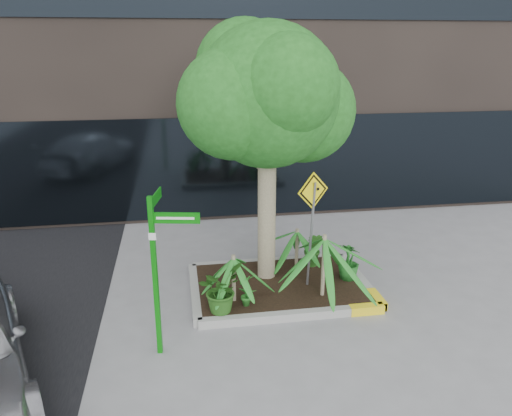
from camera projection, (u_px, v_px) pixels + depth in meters
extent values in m
plane|color=gray|center=(272.00, 298.00, 9.14)|extent=(80.00, 80.00, 0.00)
cube|color=#9E9E99|center=(269.00, 262.00, 10.46)|extent=(3.20, 0.15, 0.15)
cube|color=#9E9E99|center=(293.00, 316.00, 8.40)|extent=(3.20, 0.15, 0.15)
cube|color=#9E9E99|center=(195.00, 293.00, 9.19)|extent=(0.15, 2.20, 0.15)
cube|color=#9E9E99|center=(360.00, 280.00, 9.68)|extent=(0.15, 2.20, 0.15)
cube|color=yellow|center=(367.00, 309.00, 8.60)|extent=(0.60, 0.17, 0.15)
cube|color=black|center=(280.00, 284.00, 9.42)|extent=(3.05, 2.05, 0.06)
cylinder|color=tan|center=(267.00, 205.00, 9.26)|extent=(0.34, 0.34, 3.16)
cylinder|color=tan|center=(273.00, 144.00, 8.91)|extent=(0.60, 0.17, 1.03)
sphere|color=#1D5719|center=(268.00, 96.00, 8.63)|extent=(2.53, 2.53, 2.53)
sphere|color=#1D5719|center=(304.00, 111.00, 9.14)|extent=(1.90, 1.90, 1.90)
sphere|color=#1D5719|center=(233.00, 104.00, 8.37)|extent=(1.90, 1.90, 1.90)
sphere|color=#1D5719|center=(288.00, 86.00, 8.00)|extent=(1.69, 1.69, 1.69)
sphere|color=#1D5719|center=(245.00, 69.00, 8.94)|extent=(1.79, 1.79, 1.79)
cylinder|color=tan|center=(323.00, 265.00, 8.77)|extent=(0.07, 0.07, 1.15)
cylinder|color=tan|center=(234.00, 278.00, 8.63)|extent=(0.07, 0.07, 0.86)
cylinder|color=tan|center=(297.00, 247.00, 9.99)|extent=(0.07, 0.07, 0.80)
imported|color=#245418|center=(220.00, 289.00, 8.30)|extent=(1.00, 1.00, 0.81)
imported|color=#1D611E|center=(349.00, 261.00, 9.46)|extent=(0.57, 0.57, 0.72)
imported|color=#297624|center=(246.00, 289.00, 8.51)|extent=(0.43, 0.43, 0.59)
imported|color=#225819|center=(314.00, 249.00, 10.01)|extent=(0.56, 0.56, 0.73)
cube|color=#0B7F0E|center=(155.00, 278.00, 7.16)|extent=(0.08, 0.08, 2.46)
cube|color=#0B7F0E|center=(175.00, 218.00, 6.86)|extent=(0.68, 0.15, 0.16)
cube|color=#0B7F0E|center=(156.00, 198.00, 7.13)|extent=(0.15, 0.68, 0.16)
cube|color=white|center=(175.00, 218.00, 6.85)|extent=(0.52, 0.10, 0.04)
cube|color=white|center=(155.00, 198.00, 7.13)|extent=(0.10, 0.52, 0.04)
cube|color=white|center=(152.00, 237.00, 6.91)|extent=(0.10, 0.02, 0.11)
cylinder|color=slate|center=(311.00, 235.00, 8.98)|extent=(0.11, 0.17, 2.01)
cube|color=yellow|center=(313.00, 191.00, 8.69)|extent=(0.62, 0.29, 0.67)
cube|color=black|center=(313.00, 191.00, 8.68)|extent=(0.55, 0.25, 0.60)
cube|color=yellow|center=(313.00, 191.00, 8.68)|extent=(0.46, 0.21, 0.51)
cube|color=black|center=(313.00, 192.00, 8.67)|extent=(0.15, 0.07, 0.09)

